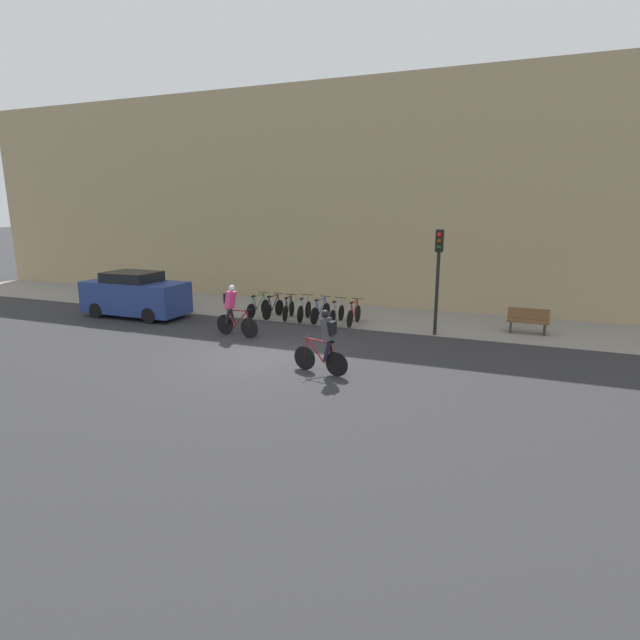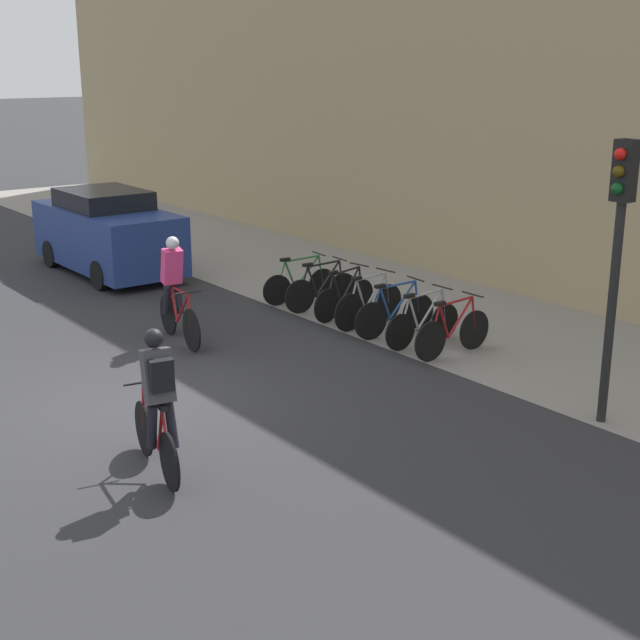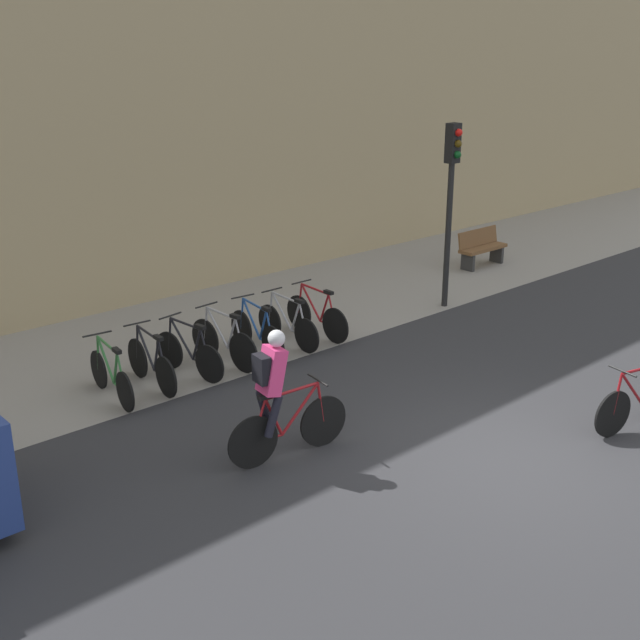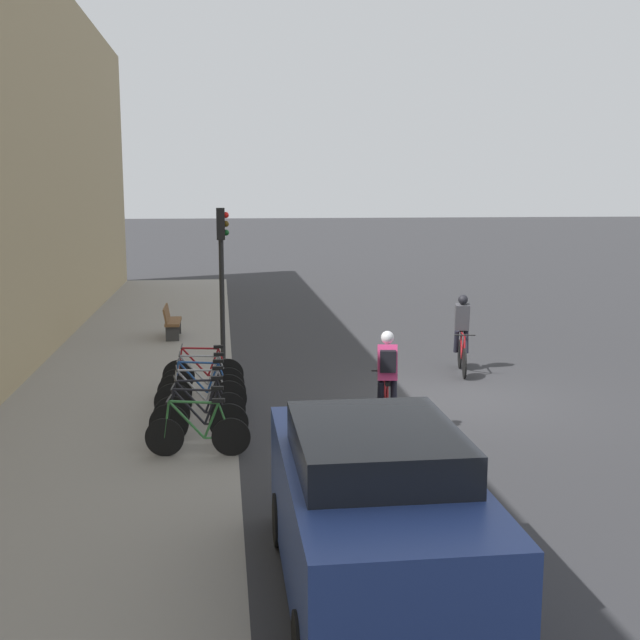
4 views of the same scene
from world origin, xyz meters
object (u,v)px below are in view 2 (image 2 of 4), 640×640
(cyclist_grey, at_px, (158,400))
(parked_bike_0, at_px, (300,283))
(parked_car, at_px, (107,233))
(parked_bike_1, at_px, (321,290))
(parked_bike_3, at_px, (369,304))
(parked_bike_4, at_px, (395,313))
(parked_bike_2, at_px, (344,297))
(parked_bike_6, at_px, (453,332))
(traffic_light_pole, at_px, (618,232))
(parked_bike_5, at_px, (423,323))
(cyclist_pink, at_px, (174,286))

(cyclist_grey, xyz_separation_m, parked_bike_0, (-5.22, 5.82, -0.56))
(parked_car, bearing_deg, cyclist_grey, -21.73)
(parked_bike_1, height_order, parked_bike_3, parked_bike_3)
(parked_bike_4, bearing_deg, parked_car, -165.80)
(parked_bike_2, bearing_deg, parked_bike_3, 0.03)
(parked_bike_4, height_order, parked_bike_6, same)
(parked_bike_0, bearing_deg, parked_bike_1, 0.11)
(parked_bike_4, relative_size, traffic_light_pole, 0.46)
(parked_bike_5, bearing_deg, parked_car, -166.97)
(parked_bike_5, bearing_deg, parked_bike_1, 179.98)
(parked_bike_5, bearing_deg, parked_bike_6, 0.07)
(parked_bike_1, distance_m, parked_bike_4, 2.08)
(cyclist_pink, bearing_deg, parked_bike_6, 42.31)
(cyclist_pink, bearing_deg, parked_bike_4, 56.69)
(parked_bike_2, xyz_separation_m, parked_car, (-6.05, -1.88, 0.51))
(parked_bike_1, xyz_separation_m, traffic_light_pole, (6.61, -0.43, 2.16))
(cyclist_grey, height_order, parked_bike_2, cyclist_grey)
(cyclist_grey, distance_m, parked_bike_0, 7.84)
(traffic_light_pole, distance_m, parked_car, 12.17)
(parked_bike_0, bearing_deg, cyclist_pink, -77.32)
(parked_bike_2, distance_m, parked_bike_6, 2.77)
(cyclist_grey, bearing_deg, parked_bike_3, 118.33)
(traffic_light_pole, relative_size, parked_car, 0.86)
(cyclist_pink, relative_size, parked_bike_4, 1.07)
(parked_bike_2, xyz_separation_m, traffic_light_pole, (5.92, -0.43, 2.16))
(cyclist_pink, bearing_deg, parked_car, 166.81)
(cyclist_pink, relative_size, parked_bike_6, 1.08)
(cyclist_pink, bearing_deg, parked_bike_1, 90.26)
(parked_bike_0, height_order, parked_bike_6, parked_bike_6)
(parked_bike_2, height_order, parked_bike_5, parked_bike_2)
(cyclist_pink, xyz_separation_m, parked_bike_0, (-0.71, 3.14, -0.56))
(parked_bike_5, xyz_separation_m, parked_car, (-8.13, -1.88, 0.51))
(parked_bike_0, bearing_deg, parked_bike_5, 0.01)
(cyclist_grey, height_order, parked_bike_1, cyclist_grey)
(cyclist_grey, distance_m, parked_car, 10.64)
(parked_bike_4, distance_m, parked_bike_6, 1.39)
(cyclist_grey, height_order, parked_bike_3, cyclist_grey)
(parked_bike_3, bearing_deg, cyclist_pink, -113.59)
(cyclist_grey, xyz_separation_m, parked_bike_4, (-2.45, 5.82, -0.55))
(parked_car, bearing_deg, parked_bike_3, 15.60)
(parked_bike_3, bearing_deg, parked_bike_1, -179.99)
(parked_bike_5, bearing_deg, cyclist_grey, -73.24)
(parked_bike_6, distance_m, parked_car, 9.03)
(parked_bike_2, bearing_deg, parked_bike_1, 180.00)
(parked_bike_1, relative_size, parked_bike_6, 0.98)
(parked_bike_1, height_order, parked_bike_4, parked_bike_4)
(cyclist_pink, height_order, parked_car, parked_car)
(cyclist_pink, distance_m, parked_car, 5.52)
(parked_bike_1, bearing_deg, cyclist_grey, -52.14)
(parked_bike_3, bearing_deg, cyclist_grey, -61.67)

